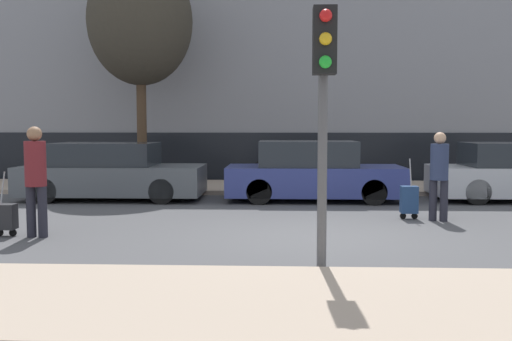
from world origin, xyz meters
name	(u,v)px	position (x,y,z in m)	size (l,w,h in m)	color
ground_plane	(316,236)	(0.00, 0.00, 0.00)	(80.00, 80.00, 0.00)	#4C4C4F
sidewalk_near	(340,304)	(0.00, -3.75, 0.06)	(28.00, 2.50, 0.12)	tan
sidewalk_far	(301,187)	(0.00, 7.00, 0.06)	(28.00, 3.00, 0.12)	tan
building_facade	(298,40)	(0.00, 10.40, 4.73)	(28.00, 2.46, 9.48)	gray
parked_car_0	(111,173)	(-4.78, 4.56, 0.66)	(4.45, 1.82, 1.40)	#4C5156
parked_car_1	(312,173)	(0.19, 4.55, 0.67)	(4.26, 1.73, 1.46)	navy
pedestrian_left	(36,174)	(-4.59, -0.25, 1.04)	(0.35, 0.34, 1.82)	#23232D
trolley_left	(6,217)	(-5.13, -0.20, 0.33)	(0.34, 0.29, 1.08)	#262628
pedestrian_right	(439,171)	(2.44, 1.65, 0.97)	(0.34, 0.34, 1.71)	#23232D
trolley_right	(409,200)	(1.93, 1.84, 0.38)	(0.34, 0.29, 1.19)	navy
traffic_light	(324,85)	(-0.08, -2.37, 2.32)	(0.28, 0.47, 3.24)	#515154
parked_bicycle	(282,171)	(-0.55, 7.34, 0.49)	(1.77, 0.06, 0.96)	black
bare_tree_near_crossing	(140,22)	(-4.61, 7.07, 4.79)	(2.99, 2.99, 6.52)	#4C3826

